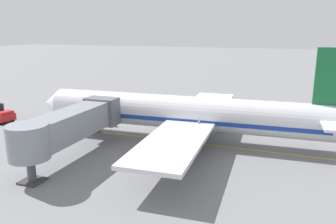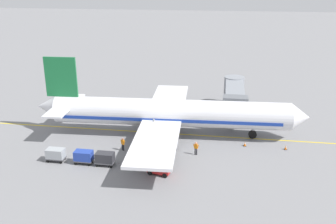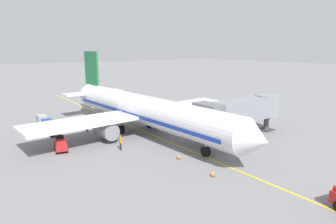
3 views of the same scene
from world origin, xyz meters
name	(u,v)px [view 2 (image 2 of 3)]	position (x,y,z in m)	size (l,w,h in m)	color
ground_plane	(168,133)	(0.00, 0.00, 0.00)	(400.00, 400.00, 0.00)	slate
gate_lead_in_line	(168,133)	(0.00, 0.00, 0.00)	(0.24, 80.00, 0.01)	gold
parked_airliner	(169,113)	(0.46, 0.16, 3.19)	(30.23, 37.33, 10.63)	silver
jet_bridge	(234,95)	(-8.72, 9.11, 3.45)	(13.88, 3.50, 4.98)	gray
baggage_tug_lead	(160,169)	(11.55, 0.90, 0.71)	(1.72, 2.69, 1.62)	#B21E1E
baggage_cart_front	(105,158)	(10.42, -5.79, 0.95)	(1.32, 2.91, 1.58)	#4C4C51
baggage_cart_second_in_train	(84,156)	(10.36, -8.41, 0.95)	(1.32, 2.91, 1.58)	#4C4C51
baggage_cart_third_in_train	(56,154)	(10.31, -11.91, 0.95)	(1.32, 2.91, 1.58)	#4C4C51
ground_crew_wing_walker	(196,148)	(6.05, 4.43, 0.95)	(0.31, 0.73, 1.69)	#232328
ground_crew_loader	(123,143)	(6.24, -4.79, 0.95)	(0.41, 0.69, 1.69)	#232328
safety_cone_nose_left	(286,147)	(2.83, 15.61, 0.29)	(0.36, 0.36, 0.59)	black
safety_cone_nose_right	(245,144)	(2.58, 10.51, 0.29)	(0.36, 0.36, 0.59)	black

